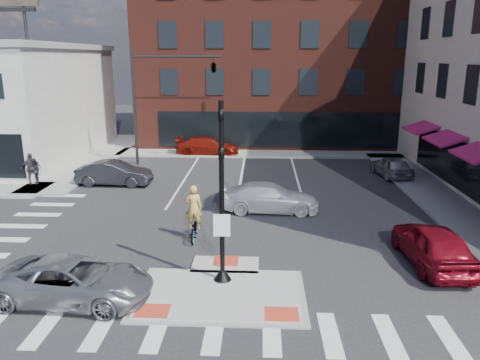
{
  "coord_description": "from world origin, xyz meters",
  "views": [
    {
      "loc": [
        1.26,
        -13.92,
        7.38
      ],
      "look_at": [
        0.3,
        6.44,
        2.0
      ],
      "focal_mm": 35.0,
      "sensor_mm": 36.0,
      "label": 1
    }
  ],
  "objects_px": {
    "silver_suv": "(74,281)",
    "red_sedan": "(433,244)",
    "bg_car_red": "(207,146)",
    "bg_car_dark": "(114,173)",
    "pedestrian_a": "(34,171)",
    "bg_car_silver": "(391,166)",
    "cyclist": "(194,221)",
    "pedestrian_b": "(31,168)",
    "white_pickup": "(270,197)"
  },
  "relations": [
    {
      "from": "silver_suv",
      "to": "pedestrian_b",
      "type": "height_order",
      "value": "pedestrian_b"
    },
    {
      "from": "bg_car_dark",
      "to": "pedestrian_a",
      "type": "xyz_separation_m",
      "value": [
        -4.56,
        -0.53,
        0.2
      ]
    },
    {
      "from": "pedestrian_a",
      "to": "white_pickup",
      "type": "bearing_deg",
      "value": 6.2
    },
    {
      "from": "silver_suv",
      "to": "pedestrian_b",
      "type": "xyz_separation_m",
      "value": [
        -7.68,
        13.0,
        0.4
      ]
    },
    {
      "from": "silver_suv",
      "to": "red_sedan",
      "type": "height_order",
      "value": "red_sedan"
    },
    {
      "from": "white_pickup",
      "to": "bg_car_dark",
      "type": "distance_m",
      "value": 10.15
    },
    {
      "from": "bg_car_silver",
      "to": "cyclist",
      "type": "height_order",
      "value": "cyclist"
    },
    {
      "from": "red_sedan",
      "to": "bg_car_dark",
      "type": "height_order",
      "value": "red_sedan"
    },
    {
      "from": "cyclist",
      "to": "silver_suv",
      "type": "bearing_deg",
      "value": 59.07
    },
    {
      "from": "bg_car_red",
      "to": "pedestrian_a",
      "type": "relative_size",
      "value": 3.15
    },
    {
      "from": "pedestrian_a",
      "to": "pedestrian_b",
      "type": "bearing_deg",
      "value": -157.85
    },
    {
      "from": "silver_suv",
      "to": "bg_car_silver",
      "type": "height_order",
      "value": "silver_suv"
    },
    {
      "from": "bg_car_silver",
      "to": "bg_car_red",
      "type": "distance_m",
      "value": 13.88
    },
    {
      "from": "red_sedan",
      "to": "cyclist",
      "type": "xyz_separation_m",
      "value": [
        -9.03,
        2.03,
        0.01
      ]
    },
    {
      "from": "red_sedan",
      "to": "bg_car_red",
      "type": "distance_m",
      "value": 21.93
    },
    {
      "from": "silver_suv",
      "to": "cyclist",
      "type": "height_order",
      "value": "cyclist"
    },
    {
      "from": "red_sedan",
      "to": "bg_car_dark",
      "type": "relative_size",
      "value": 1.05
    },
    {
      "from": "silver_suv",
      "to": "pedestrian_a",
      "type": "bearing_deg",
      "value": 34.25
    },
    {
      "from": "cyclist",
      "to": "pedestrian_a",
      "type": "relative_size",
      "value": 1.53
    },
    {
      "from": "bg_car_silver",
      "to": "bg_car_dark",
      "type": "bearing_deg",
      "value": 0.64
    },
    {
      "from": "red_sedan",
      "to": "white_pickup",
      "type": "distance_m",
      "value": 8.28
    },
    {
      "from": "pedestrian_b",
      "to": "red_sedan",
      "type": "bearing_deg",
      "value": -55.47
    },
    {
      "from": "bg_car_dark",
      "to": "bg_car_silver",
      "type": "relative_size",
      "value": 1.12
    },
    {
      "from": "cyclist",
      "to": "pedestrian_a",
      "type": "height_order",
      "value": "cyclist"
    },
    {
      "from": "white_pickup",
      "to": "pedestrian_b",
      "type": "xyz_separation_m",
      "value": [
        -13.86,
        3.91,
        0.38
      ]
    },
    {
      "from": "red_sedan",
      "to": "pedestrian_b",
      "type": "relative_size",
      "value": 2.46
    },
    {
      "from": "bg_car_red",
      "to": "red_sedan",
      "type": "bearing_deg",
      "value": -150.35
    },
    {
      "from": "bg_car_red",
      "to": "cyclist",
      "type": "height_order",
      "value": "cyclist"
    },
    {
      "from": "bg_car_dark",
      "to": "red_sedan",
      "type": "bearing_deg",
      "value": -122.2
    },
    {
      "from": "white_pickup",
      "to": "silver_suv",
      "type": "bearing_deg",
      "value": 147.65
    },
    {
      "from": "bg_car_dark",
      "to": "cyclist",
      "type": "distance_m",
      "value": 10.19
    },
    {
      "from": "white_pickup",
      "to": "bg_car_silver",
      "type": "distance_m",
      "value": 10.64
    },
    {
      "from": "white_pickup",
      "to": "bg_car_silver",
      "type": "height_order",
      "value": "white_pickup"
    },
    {
      "from": "bg_car_silver",
      "to": "pedestrian_a",
      "type": "height_order",
      "value": "pedestrian_a"
    },
    {
      "from": "silver_suv",
      "to": "red_sedan",
      "type": "relative_size",
      "value": 1.07
    },
    {
      "from": "pedestrian_b",
      "to": "bg_car_dark",
      "type": "bearing_deg",
      "value": -22.74
    },
    {
      "from": "cyclist",
      "to": "pedestrian_a",
      "type": "distance_m",
      "value": 13.05
    },
    {
      "from": "red_sedan",
      "to": "pedestrian_a",
      "type": "xyz_separation_m",
      "value": [
        -19.53,
        9.77,
        0.14
      ]
    },
    {
      "from": "bg_car_dark",
      "to": "pedestrian_a",
      "type": "distance_m",
      "value": 4.6
    },
    {
      "from": "pedestrian_a",
      "to": "bg_car_silver",
      "type": "bearing_deg",
      "value": 30.91
    },
    {
      "from": "bg_car_dark",
      "to": "bg_car_red",
      "type": "distance_m",
      "value": 10.04
    },
    {
      "from": "silver_suv",
      "to": "bg_car_red",
      "type": "distance_m",
      "value": 22.56
    },
    {
      "from": "silver_suv",
      "to": "bg_car_dark",
      "type": "relative_size",
      "value": 1.12
    },
    {
      "from": "red_sedan",
      "to": "bg_car_dark",
      "type": "distance_m",
      "value": 18.17
    },
    {
      "from": "bg_car_silver",
      "to": "pedestrian_a",
      "type": "relative_size",
      "value": 2.56
    },
    {
      "from": "white_pickup",
      "to": "cyclist",
      "type": "bearing_deg",
      "value": 142.18
    },
    {
      "from": "red_sedan",
      "to": "white_pickup",
      "type": "xyz_separation_m",
      "value": [
        -5.85,
        5.86,
        -0.08
      ]
    },
    {
      "from": "bg_car_red",
      "to": "pedestrian_b",
      "type": "height_order",
      "value": "pedestrian_b"
    },
    {
      "from": "bg_car_dark",
      "to": "bg_car_silver",
      "type": "height_order",
      "value": "bg_car_dark"
    },
    {
      "from": "pedestrian_b",
      "to": "white_pickup",
      "type": "bearing_deg",
      "value": -44.85
    }
  ]
}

